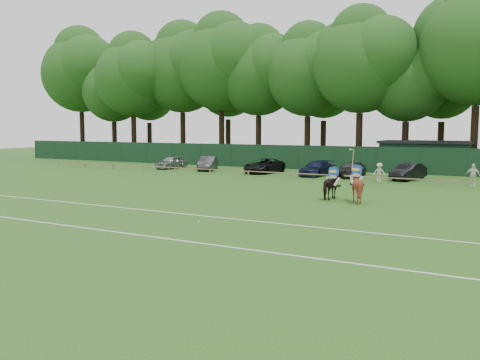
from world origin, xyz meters
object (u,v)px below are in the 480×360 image
Objects in this scene: suv_black at (264,166)px; estate_black at (408,172)px; spectator_mid at (473,175)px; horse_chestnut at (356,186)px; sedan_grey at (208,163)px; utility_shed at (425,156)px; horse_dark at (333,186)px; sedan_silver at (172,162)px; spectator_left at (379,172)px; polo_ball at (198,222)px; sedan_navy at (316,169)px; hatch_grey at (351,169)px.

suv_black is 1.19× the size of estate_black.
horse_chestnut is at bearing -108.33° from spectator_mid.
sedan_grey is at bearing -175.89° from suv_black.
sedan_grey is 0.85× the size of suv_black.
horse_chestnut is at bearing -44.67° from suv_black.
suv_black is 0.59× the size of utility_shed.
horse_dark reaches higher than sedan_silver.
horse_dark is 0.23× the size of utility_shed.
sedan_grey is 17.95m from spectator_left.
sedan_grey is 21.31m from utility_shed.
spectator_mid is (6.83, -0.05, 0.09)m from spectator_left.
polo_ball is (-2.89, -10.22, -0.77)m from horse_dark.
sedan_navy is at bearing 136.89° from spectator_left.
sedan_silver reaches higher than polo_ball.
sedan_silver is 0.95× the size of hatch_grey.
suv_black is 55.37× the size of polo_ball.
spectator_left is at bearing 82.65° from polo_ball.
estate_black is (0.17, 14.35, -0.26)m from horse_chestnut.
sedan_grey reaches higher than polo_ball.
horse_dark is at bearing -82.92° from estate_black.
sedan_navy is at bearing -132.21° from utility_shed.
suv_black is at bearing 109.71° from polo_ball.
utility_shed is (1.74, 10.85, 0.79)m from spectator_left.
spectator_mid reaches higher than sedan_silver.
horse_chestnut is 24.17m from sedan_grey.
sedan_silver is at bearing 158.27° from sedan_grey.
estate_black reaches higher than polo_ball.
sedan_grey is (-19.42, 14.38, -0.25)m from horse_chestnut.
horse_chestnut is 0.45× the size of hatch_grey.
polo_ball is at bearing -67.13° from suv_black.
horse_dark is at bearing -75.61° from hatch_grey.
sedan_navy is 2.70× the size of spectator_mid.
suv_black is (10.79, 0.18, 0.01)m from sedan_silver.
utility_shed reaches higher than sedan_navy.
horse_dark is 1.16× the size of spectator_mid.
horse_dark reaches higher than sedan_grey.
horse_dark reaches higher than sedan_navy.
sedan_silver is 44.58× the size of polo_ball.
spectator_mid is (29.11, -2.35, 0.15)m from sedan_silver.
suv_black is 8.49m from hatch_grey.
horse_chestnut reaches higher than sedan_navy.
horse_chestnut is 21.09× the size of polo_ball.
spectator_left is at bearing -9.02° from suv_black.
hatch_grey reaches higher than sedan_grey.
polo_ball is at bearing -108.76° from spectator_mid.
spectator_left is 21.96m from polo_ball.
utility_shed reaches higher than spectator_mid.
spectator_mid reaches higher than suv_black.
sedan_grey reaches higher than suv_black.
horse_chestnut is at bearing -26.39° from sedan_silver.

